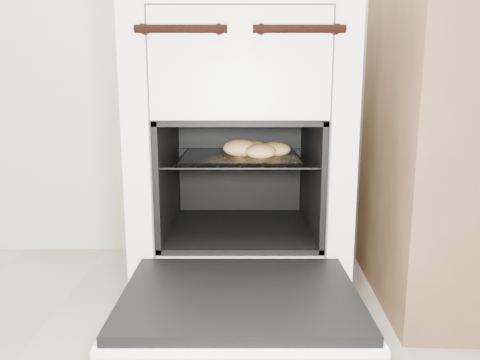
% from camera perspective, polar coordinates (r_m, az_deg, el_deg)
% --- Properties ---
extents(stove, '(0.60, 0.67, 0.93)m').
position_cam_1_polar(stove, '(1.51, -0.00, 2.96)').
color(stove, white).
rests_on(stove, ground).
extents(oven_door, '(0.54, 0.42, 0.04)m').
position_cam_1_polar(oven_door, '(1.08, 0.02, -14.26)').
color(oven_door, black).
rests_on(oven_door, stove).
extents(oven_rack, '(0.44, 0.42, 0.01)m').
position_cam_1_polar(oven_rack, '(1.44, -0.00, 2.73)').
color(oven_rack, black).
rests_on(oven_rack, stove).
extents(foil_sheet, '(0.34, 0.30, 0.01)m').
position_cam_1_polar(foil_sheet, '(1.42, -0.00, 2.86)').
color(foil_sheet, white).
rests_on(foil_sheet, oven_rack).
extents(baked_rolls, '(0.23, 0.23, 0.05)m').
position_cam_1_polar(baked_rolls, '(1.41, 1.88, 3.86)').
color(baked_rolls, '#DFAF59').
rests_on(baked_rolls, foil_sheet).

